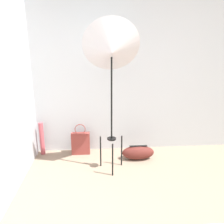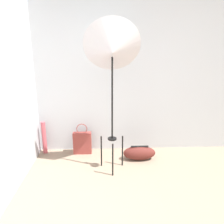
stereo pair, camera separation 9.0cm
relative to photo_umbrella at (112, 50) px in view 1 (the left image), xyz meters
The scene contains 5 objects.
wall_back 0.82m from the photo_umbrella, 64.87° to the left, with size 8.00×0.05×2.60m.
photo_umbrella is the anchor object (origin of this frame).
tote_bag 1.60m from the photo_umbrella, 132.56° to the left, with size 0.29×0.11×0.51m.
duffel_bag 1.60m from the photo_umbrella, 30.62° to the left, with size 0.49×0.21×0.22m.
paper_roll 1.82m from the photo_umbrella, 153.41° to the left, with size 0.07×0.07×0.53m.
Camera 1 is at (-0.53, -0.98, 1.64)m, focal length 35.00 mm.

